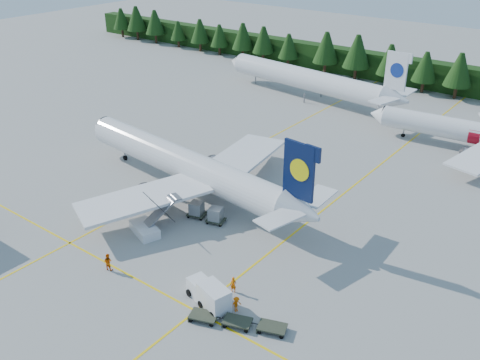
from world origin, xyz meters
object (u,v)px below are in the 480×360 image
Objects in this scene: airliner_navy at (179,162)px; airstairs at (147,227)px; airliner_red at (472,133)px; service_truck at (208,293)px.

airstairs is (5.32, -11.54, -2.97)m from airliner_navy.
service_truck is at bearing -104.03° from airliner_red.
airliner_navy is at bearing 134.81° from airstairs.
airliner_red is 6.30× the size of service_truck.
airliner_red reaches higher than airstairs.
airliner_navy is at bearing -131.70° from airliner_red.
airliner_navy is 1.22× the size of airliner_red.
airliner_red is at bearing 59.40° from airliner_navy.
service_truck is (14.56, -5.56, 0.42)m from airstairs.
airliner_navy is 26.35m from service_truck.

